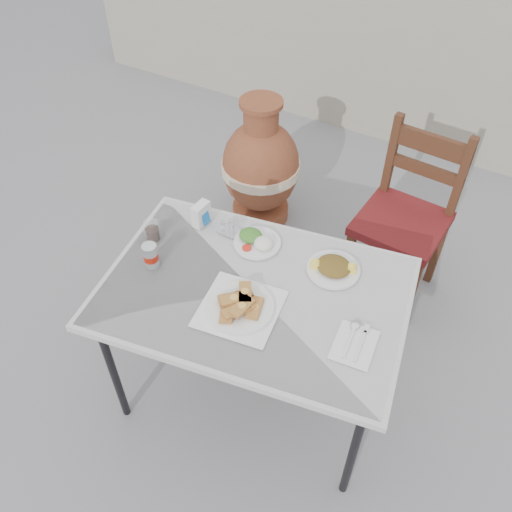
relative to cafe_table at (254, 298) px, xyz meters
The scene contains 13 objects.
ground 0.69m from the cafe_table, ahead, with size 80.00×80.00×0.00m, color slate.
cafe_table is the anchor object (origin of this frame).
pide_plate 0.13m from the cafe_table, 89.84° to the right, with size 0.33×0.33×0.06m.
salad_rice_plate 0.27m from the cafe_table, 117.05° to the left, with size 0.20×0.20×0.05m.
salad_chopped_plate 0.34m from the cafe_table, 47.36° to the left, with size 0.22×0.22×0.05m.
soda_can 0.45m from the cafe_table, 168.33° to the right, with size 0.06×0.06×0.11m.
cola_glass 0.53m from the cafe_table, behind, with size 0.06×0.06×0.09m.
napkin_holder 0.46m from the cafe_table, 150.09° to the left, with size 0.06×0.09×0.11m.
condiment_caddy 0.36m from the cafe_table, 137.56° to the left, with size 0.09×0.07×0.06m.
cutlery_napkin 0.44m from the cafe_table, ahead, with size 0.16×0.21×0.01m.
chair 1.05m from the cafe_table, 71.46° to the left, with size 0.45×0.45×0.95m.
terracotta_urn 1.30m from the cafe_table, 117.81° to the left, with size 0.47×0.47×0.83m.
back_wall 2.48m from the cafe_table, 86.00° to the left, with size 6.00×0.25×1.20m, color gray.
Camera 1 is at (0.52, -1.18, 2.32)m, focal length 38.00 mm.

